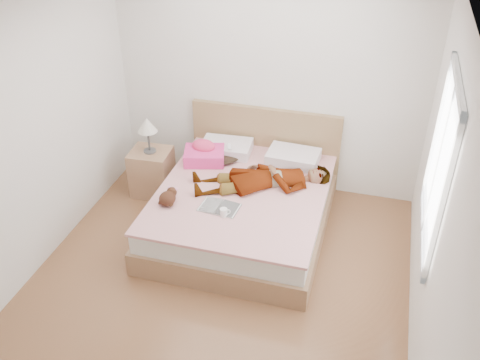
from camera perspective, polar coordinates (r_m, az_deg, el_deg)
The scene contains 11 objects.
ground at distance 5.26m, azimuth -2.58°, elevation -11.31°, with size 4.00×4.00×0.00m, color #532D1A.
woman at distance 5.70m, azimuth 2.50°, elevation 0.50°, with size 0.57×1.51×0.21m, color white.
hair at distance 6.24m, azimuth -1.62°, elevation 2.88°, with size 0.43×0.52×0.08m, color black.
phone at distance 6.11m, azimuth -1.15°, elevation 3.60°, with size 0.04×0.09×0.01m, color silver.
room_shell at distance 4.46m, azimuth 20.45°, elevation 1.57°, with size 4.00×4.00×4.00m.
bed at distance 5.85m, azimuth 0.50°, elevation -2.55°, with size 1.80×2.08×1.00m.
towel at distance 6.13m, azimuth -3.84°, elevation 2.85°, with size 0.53×0.47×0.24m.
magazine at distance 5.38m, azimuth -2.22°, elevation -2.93°, with size 0.41×0.29×0.02m.
coffee_mug at distance 5.25m, azimuth -1.72°, elevation -3.46°, with size 0.11×0.10×0.08m.
plush_toy at distance 5.46m, azimuth -7.67°, elevation -1.83°, with size 0.18×0.26×0.14m.
nightstand at distance 6.44m, azimuth -9.40°, elevation 1.20°, with size 0.48×0.44×0.99m.
Camera 1 is at (1.25, -3.56, 3.66)m, focal length 40.00 mm.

